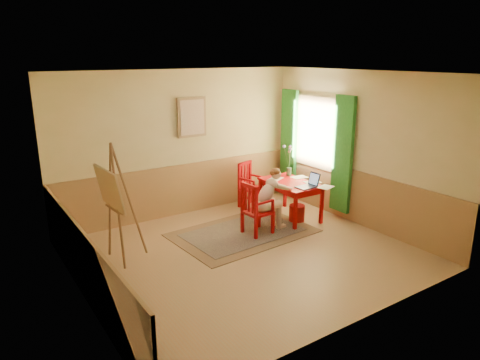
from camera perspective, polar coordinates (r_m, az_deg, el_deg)
room at (r=6.60m, az=0.85°, el=1.49°), size 5.04×4.54×2.84m
wainscot at (r=7.51m, az=-2.64°, el=-3.90°), size 5.00×4.50×1.00m
window at (r=8.94m, az=9.68°, el=4.77°), size 0.12×2.01×2.20m
wall_portrait at (r=8.49m, az=-6.27°, el=8.11°), size 0.60×0.05×0.76m
rug at (r=7.84m, az=0.39°, el=-6.84°), size 2.50×1.75×0.02m
table at (r=8.42m, az=6.56°, el=-0.83°), size 0.76×1.22×0.72m
chair_left at (r=7.63m, az=2.04°, el=-3.79°), size 0.47×0.45×0.95m
chair_back at (r=9.03m, az=1.34°, el=-0.65°), size 0.52×0.53×0.93m
figure at (r=7.76m, az=3.83°, el=-2.25°), size 0.85×0.39×1.14m
laptop at (r=8.10m, az=8.92°, el=-0.56°), size 0.42×0.26×0.25m
papers at (r=8.46m, az=8.17°, el=-0.14°), size 0.80×1.26×0.00m
vase at (r=8.76m, az=6.36°, el=2.39°), size 0.24×0.31×0.63m
wastebasket at (r=8.40m, az=7.39°, el=-4.30°), size 0.32×0.32×0.32m
easel at (r=6.71m, az=-16.28°, el=-1.65°), size 0.64×0.82×1.85m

